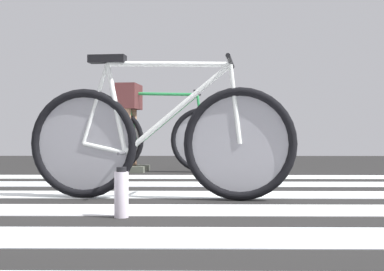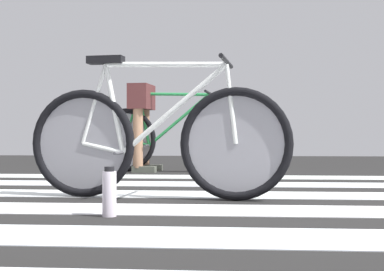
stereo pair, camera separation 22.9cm
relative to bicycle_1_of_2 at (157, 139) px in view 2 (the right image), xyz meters
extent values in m
cube|color=black|center=(0.22, 0.03, -0.40)|extent=(18.00, 14.00, 0.02)
cube|color=silver|center=(0.19, -1.26, -0.38)|extent=(5.20, 0.44, 0.00)
cube|color=silver|center=(0.18, -0.49, -0.38)|extent=(5.20, 0.44, 0.00)
cube|color=silver|center=(0.29, 0.26, -0.38)|extent=(5.20, 0.44, 0.00)
cube|color=silver|center=(0.34, 1.03, -0.38)|extent=(5.20, 0.44, 0.00)
cube|color=silver|center=(0.33, 1.79, -0.38)|extent=(5.20, 0.44, 0.00)
torus|color=black|center=(-0.50, 0.06, -0.03)|extent=(0.72, 0.14, 0.72)
torus|color=black|center=(0.51, -0.06, -0.03)|extent=(0.72, 0.14, 0.72)
cylinder|color=gray|center=(-0.50, 0.06, -0.03)|extent=(0.60, 0.08, 0.61)
cylinder|color=gray|center=(0.51, -0.06, -0.03)|extent=(0.60, 0.08, 0.61)
cylinder|color=white|center=(0.05, -0.01, 0.48)|extent=(0.80, 0.13, 0.05)
cylinder|color=white|center=(0.11, -0.01, 0.19)|extent=(0.70, 0.11, 0.59)
cylinder|color=white|center=(-0.28, 0.03, 0.20)|extent=(0.16, 0.05, 0.59)
cylinder|color=white|center=(-0.36, 0.04, -0.06)|extent=(0.29, 0.06, 0.09)
cylinder|color=white|center=(-0.42, 0.05, 0.23)|extent=(0.19, 0.05, 0.53)
cylinder|color=white|center=(0.48, -0.06, 0.22)|extent=(0.09, 0.04, 0.50)
cube|color=black|center=(-0.34, 0.04, 0.52)|extent=(0.25, 0.12, 0.05)
cylinder|color=black|center=(0.45, -0.05, 0.49)|extent=(0.09, 0.52, 0.03)
cylinder|color=#4C4C51|center=(-0.22, 0.03, -0.09)|extent=(0.06, 0.34, 0.02)
torus|color=black|center=(-0.72, 2.54, -0.03)|extent=(0.72, 0.13, 0.72)
torus|color=black|center=(0.30, 2.43, -0.03)|extent=(0.72, 0.13, 0.72)
cylinder|color=gray|center=(-0.72, 2.54, -0.03)|extent=(0.60, 0.07, 0.61)
cylinder|color=gray|center=(0.30, 2.43, -0.03)|extent=(0.60, 0.07, 0.61)
cylinder|color=#278C47|center=(-0.16, 2.48, 0.48)|extent=(0.80, 0.12, 0.05)
cylinder|color=#278C47|center=(-0.10, 2.47, 0.19)|extent=(0.70, 0.11, 0.59)
cylinder|color=#278C47|center=(-0.50, 2.52, 0.20)|extent=(0.16, 0.05, 0.59)
cylinder|color=#278C47|center=(-0.58, 2.52, -0.06)|extent=(0.29, 0.06, 0.09)
cylinder|color=#278C47|center=(-0.64, 2.53, 0.23)|extent=(0.19, 0.05, 0.53)
cylinder|color=#278C47|center=(0.27, 2.43, 0.22)|extent=(0.09, 0.04, 0.50)
cube|color=black|center=(-0.56, 2.52, 0.52)|extent=(0.25, 0.12, 0.05)
cylinder|color=black|center=(0.24, 2.44, 0.49)|extent=(0.08, 0.52, 0.03)
cylinder|color=#4C4C51|center=(-0.44, 2.51, -0.09)|extent=(0.06, 0.34, 0.02)
cylinder|color=#A87A5B|center=(-0.51, 2.66, 0.11)|extent=(0.11, 0.11, 0.89)
cylinder|color=#A87A5B|center=(-0.54, 2.38, 0.11)|extent=(0.11, 0.11, 0.89)
cube|color=#572A2A|center=(-0.53, 2.52, 0.46)|extent=(0.26, 0.43, 0.28)
cube|color=#595E51|center=(-0.44, 2.65, -0.35)|extent=(0.27, 0.13, 0.07)
cube|color=#595E51|center=(-0.47, 2.37, -0.35)|extent=(0.27, 0.13, 0.07)
cylinder|color=white|center=(-0.14, -0.74, -0.27)|extent=(0.07, 0.07, 0.23)
cylinder|color=black|center=(-0.14, -0.74, -0.14)|extent=(0.05, 0.05, 0.02)
camera|label=1|loc=(0.25, -3.39, 0.03)|focal=49.57mm
camera|label=2|loc=(0.48, -3.39, 0.03)|focal=49.57mm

